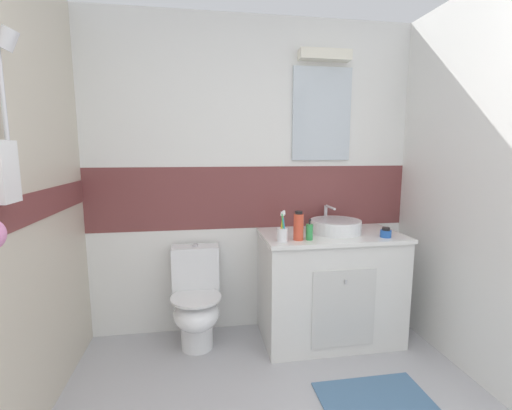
{
  "coord_description": "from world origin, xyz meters",
  "views": [
    {
      "loc": [
        -0.43,
        -0.4,
        1.47
      ],
      "look_at": [
        -0.07,
        1.83,
        1.13
      ],
      "focal_mm": 24.71,
      "sensor_mm": 36.0,
      "label": 1
    }
  ],
  "objects_px": {
    "toilet": "(196,301)",
    "hair_gel_jar": "(386,233)",
    "sink_basin": "(336,226)",
    "toothbrush_cup": "(282,233)",
    "soap_dispenser": "(309,232)",
    "mouthwash_bottle": "(299,226)"
  },
  "relations": [
    {
      "from": "toothbrush_cup",
      "to": "soap_dispenser",
      "type": "relative_size",
      "value": 1.45
    },
    {
      "from": "mouthwash_bottle",
      "to": "toilet",
      "type": "bearing_deg",
      "value": 164.23
    },
    {
      "from": "toothbrush_cup",
      "to": "hair_gel_jar",
      "type": "xyz_separation_m",
      "value": [
        0.77,
        -0.0,
        -0.03
      ]
    },
    {
      "from": "toilet",
      "to": "hair_gel_jar",
      "type": "bearing_deg",
      "value": -9.54
    },
    {
      "from": "toothbrush_cup",
      "to": "soap_dispenser",
      "type": "xyz_separation_m",
      "value": [
        0.2,
        0.01,
        0.0
      ]
    },
    {
      "from": "sink_basin",
      "to": "mouthwash_bottle",
      "type": "height_order",
      "value": "mouthwash_bottle"
    },
    {
      "from": "mouthwash_bottle",
      "to": "toothbrush_cup",
      "type": "bearing_deg",
      "value": -168.9
    },
    {
      "from": "mouthwash_bottle",
      "to": "hair_gel_jar",
      "type": "bearing_deg",
      "value": -2.32
    },
    {
      "from": "soap_dispenser",
      "to": "mouthwash_bottle",
      "type": "bearing_deg",
      "value": 171.13
    },
    {
      "from": "mouthwash_bottle",
      "to": "soap_dispenser",
      "type": "bearing_deg",
      "value": -8.87
    },
    {
      "from": "toilet",
      "to": "mouthwash_bottle",
      "type": "distance_m",
      "value": 0.96
    },
    {
      "from": "toilet",
      "to": "soap_dispenser",
      "type": "height_order",
      "value": "soap_dispenser"
    },
    {
      "from": "soap_dispenser",
      "to": "toothbrush_cup",
      "type": "bearing_deg",
      "value": -176.5
    },
    {
      "from": "hair_gel_jar",
      "to": "mouthwash_bottle",
      "type": "height_order",
      "value": "mouthwash_bottle"
    },
    {
      "from": "toothbrush_cup",
      "to": "soap_dispenser",
      "type": "height_order",
      "value": "toothbrush_cup"
    },
    {
      "from": "hair_gel_jar",
      "to": "mouthwash_bottle",
      "type": "bearing_deg",
      "value": 177.68
    },
    {
      "from": "toilet",
      "to": "toothbrush_cup",
      "type": "xyz_separation_m",
      "value": [
        0.6,
        -0.23,
        0.55
      ]
    },
    {
      "from": "soap_dispenser",
      "to": "mouthwash_bottle",
      "type": "relative_size",
      "value": 0.74
    },
    {
      "from": "soap_dispenser",
      "to": "sink_basin",
      "type": "bearing_deg",
      "value": 35.24
    },
    {
      "from": "toothbrush_cup",
      "to": "sink_basin",
      "type": "bearing_deg",
      "value": 23.47
    },
    {
      "from": "toilet",
      "to": "toothbrush_cup",
      "type": "distance_m",
      "value": 0.85
    },
    {
      "from": "toilet",
      "to": "sink_basin",
      "type": "bearing_deg",
      "value": -1.31
    }
  ]
}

